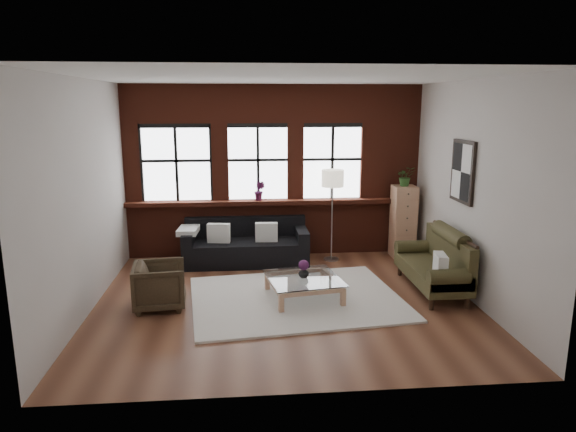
{
  "coord_description": "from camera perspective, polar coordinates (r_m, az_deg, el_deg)",
  "views": [
    {
      "loc": [
        -0.58,
        -7.12,
        2.86
      ],
      "look_at": [
        0.1,
        0.6,
        1.15
      ],
      "focal_mm": 32.0,
      "sensor_mm": 36.0,
      "label": 1
    }
  ],
  "objects": [
    {
      "name": "pillow_settee",
      "position": [
        7.72,
        16.57,
        -5.31
      ],
      "size": [
        0.2,
        0.4,
        0.34
      ],
      "primitive_type": "cube",
      "rotation": [
        0.0,
        0.0,
        -0.16
      ],
      "color": "silver",
      "rests_on": "vintage_settee"
    },
    {
      "name": "window_mid",
      "position": [
        9.64,
        -3.35,
        5.81
      ],
      "size": [
        1.38,
        0.1,
        1.5
      ],
      "primitive_type": null,
      "color": "black",
      "rests_on": "brick_backwall"
    },
    {
      "name": "flowers",
      "position": [
        7.59,
        1.76,
        -5.47
      ],
      "size": [
        0.16,
        0.16,
        0.16
      ],
      "primitive_type": "sphere",
      "color": "#541C4B",
      "rests_on": "vase"
    },
    {
      "name": "window_left",
      "position": [
        9.71,
        -12.27,
        5.59
      ],
      "size": [
        1.38,
        0.1,
        1.5
      ],
      "primitive_type": null,
      "color": "black",
      "rests_on": "brick_backwall"
    },
    {
      "name": "pillow_b",
      "position": [
        9.21,
        -2.41,
        -1.8
      ],
      "size": [
        0.41,
        0.16,
        0.34
      ],
      "primitive_type": "cube",
      "rotation": [
        0.0,
        0.0,
        -0.05
      ],
      "color": "silver",
      "rests_on": "dark_sofa"
    },
    {
      "name": "wall_poster",
      "position": [
        8.19,
        18.85,
        4.69
      ],
      "size": [
        0.05,
        0.74,
        0.94
      ],
      "primitive_type": null,
      "color": "black",
      "rests_on": "wall_right"
    },
    {
      "name": "window_right",
      "position": [
        9.78,
        4.91,
        5.88
      ],
      "size": [
        1.38,
        0.1,
        1.5
      ],
      "primitive_type": null,
      "color": "black",
      "rests_on": "brick_backwall"
    },
    {
      "name": "sill_plant",
      "position": [
        9.58,
        -3.18,
        2.83
      ],
      "size": [
        0.25,
        0.23,
        0.37
      ],
      "primitive_type": "imported",
      "rotation": [
        0.0,
        0.0,
        -0.43
      ],
      "color": "#541C4B",
      "rests_on": "sill_ledge"
    },
    {
      "name": "wall_left",
      "position": [
        7.55,
        -21.66,
        1.95
      ],
      "size": [
        0.0,
        5.0,
        5.0
      ],
      "primitive_type": "plane",
      "rotation": [
        1.57,
        0.0,
        1.57
      ],
      "color": "beige",
      "rests_on": "ground"
    },
    {
      "name": "floor_lamp",
      "position": [
        9.41,
        4.92,
        0.47
      ],
      "size": [
        0.4,
        0.4,
        1.84
      ],
      "primitive_type": null,
      "color": "#A5A5A8",
      "rests_on": "floor"
    },
    {
      "name": "coffee_table",
      "position": [
        7.71,
        1.74,
        -8.05
      ],
      "size": [
        1.19,
        1.19,
        0.35
      ],
      "primitive_type": null,
      "rotation": [
        0.0,
        0.0,
        0.17
      ],
      "color": "tan",
      "rests_on": "shag_rug"
    },
    {
      "name": "armchair",
      "position": [
        7.57,
        -14.06,
        -7.5
      ],
      "size": [
        0.79,
        0.77,
        0.66
      ],
      "primitive_type": "imported",
      "rotation": [
        0.0,
        0.0,
        1.68
      ],
      "color": "#2E2417",
      "rests_on": "floor"
    },
    {
      "name": "dark_sofa",
      "position": [
        9.35,
        -4.71,
        -2.83
      ],
      "size": [
        2.24,
        0.9,
        0.81
      ],
      "primitive_type": null,
      "color": "black",
      "rests_on": "floor"
    },
    {
      "name": "brick_backwall",
      "position": [
        9.66,
        -1.56,
        4.94
      ],
      "size": [
        5.5,
        0.12,
        3.2
      ],
      "primitive_type": null,
      "color": "#5E2316",
      "rests_on": "floor"
    },
    {
      "name": "wall_front",
      "position": [
        4.83,
        2.05,
        -2.7
      ],
      "size": [
        5.5,
        0.0,
        5.5
      ],
      "primitive_type": "plane",
      "rotation": [
        -1.57,
        0.0,
        0.0
      ],
      "color": "beige",
      "rests_on": "ground"
    },
    {
      "name": "sill_ledge",
      "position": [
        9.66,
        -1.5,
        1.58
      ],
      "size": [
        5.5,
        0.3,
        0.08
      ],
      "primitive_type": "cube",
      "color": "#5E2316",
      "rests_on": "brick_backwall"
    },
    {
      "name": "floor",
      "position": [
        7.7,
        -0.35,
        -9.37
      ],
      "size": [
        5.5,
        5.5,
        0.0
      ],
      "primitive_type": "plane",
      "color": "brown",
      "rests_on": "ground"
    },
    {
      "name": "potted_plant_top",
      "position": [
        9.74,
        12.91,
        4.31
      ],
      "size": [
        0.34,
        0.29,
        0.36
      ],
      "primitive_type": "imported",
      "rotation": [
        0.0,
        0.0,
        0.04
      ],
      "color": "#2D5923",
      "rests_on": "drawer_chest"
    },
    {
      "name": "ceiling",
      "position": [
        7.15,
        -0.39,
        15.16
      ],
      "size": [
        5.5,
        5.5,
        0.0
      ],
      "primitive_type": "plane",
      "rotation": [
        3.14,
        0.0,
        0.0
      ],
      "color": "white",
      "rests_on": "ground"
    },
    {
      "name": "vase",
      "position": [
        7.62,
        1.75,
        -6.27
      ],
      "size": [
        0.19,
        0.19,
        0.16
      ],
      "primitive_type": "imported",
      "rotation": [
        0.0,
        0.0,
        0.25
      ],
      "color": "#B2B2B2",
      "rests_on": "coffee_table"
    },
    {
      "name": "pillow_a",
      "position": [
        9.22,
        -7.71,
        -1.9
      ],
      "size": [
        0.42,
        0.2,
        0.34
      ],
      "primitive_type": "cube",
      "rotation": [
        0.0,
        0.0,
        -0.14
      ],
      "color": "silver",
      "rests_on": "dark_sofa"
    },
    {
      "name": "drawer_chest",
      "position": [
        9.89,
        12.67,
        -0.61
      ],
      "size": [
        0.42,
        0.42,
        1.36
      ],
      "primitive_type": "cube",
      "color": "tan",
      "rests_on": "floor"
    },
    {
      "name": "wall_back",
      "position": [
        9.72,
        -1.58,
        4.99
      ],
      "size": [
        5.5,
        0.0,
        5.5
      ],
      "primitive_type": "plane",
      "rotation": [
        1.57,
        0.0,
        0.0
      ],
      "color": "beige",
      "rests_on": "ground"
    },
    {
      "name": "vintage_settee",
      "position": [
        8.25,
        15.7,
        -4.92
      ],
      "size": [
        0.78,
        1.74,
        0.93
      ],
      "primitive_type": null,
      "color": "#383319",
      "rests_on": "floor"
    },
    {
      "name": "wall_right",
      "position": [
        7.96,
        19.78,
        2.6
      ],
      "size": [
        0.0,
        5.0,
        5.0
      ],
      "primitive_type": "plane",
      "rotation": [
        1.57,
        0.0,
        -1.57
      ],
      "color": "beige",
      "rests_on": "ground"
    },
    {
      "name": "shag_rug",
      "position": [
        7.74,
        0.9,
        -9.11
      ],
      "size": [
        3.3,
        2.73,
        0.03
      ],
      "primitive_type": "cube",
      "rotation": [
        0.0,
        0.0,
        0.12
      ],
      "color": "beige",
      "rests_on": "floor"
    }
  ]
}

